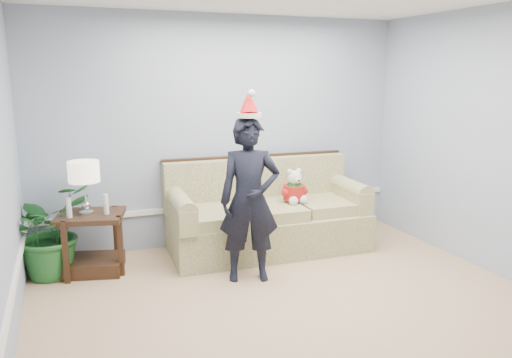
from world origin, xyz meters
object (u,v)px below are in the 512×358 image
object	(u,v)px
sofa	(266,217)
man	(250,200)
teddy_bear	(294,190)
side_table	(93,249)
table_lamp	(84,174)
houseplant	(49,230)

from	to	relation	value
sofa	man	distance (m)	1.01
man	teddy_bear	bearing A→B (deg)	53.81
man	teddy_bear	world-z (taller)	man
sofa	side_table	bearing A→B (deg)	-177.12
sofa	table_lamp	world-z (taller)	table_lamp
man	sofa	bearing A→B (deg)	71.86
table_lamp	man	bearing A→B (deg)	-26.53
sofa	man	size ratio (longest dim) A/B	1.41
houseplant	teddy_bear	world-z (taller)	houseplant
table_lamp	teddy_bear	bearing A→B (deg)	-2.43
sofa	teddy_bear	world-z (taller)	sofa
side_table	teddy_bear	distance (m)	2.30
side_table	table_lamp	distance (m)	0.80
houseplant	sofa	bearing A→B (deg)	-1.23
table_lamp	man	xyz separation A→B (m)	(1.49, -0.74, -0.23)
man	houseplant	bearing A→B (deg)	171.04
side_table	man	world-z (taller)	man
teddy_bear	side_table	bearing A→B (deg)	174.23
side_table	teddy_bear	world-z (taller)	teddy_bear
table_lamp	houseplant	world-z (taller)	table_lamp
side_table	table_lamp	bearing A→B (deg)	-160.23
teddy_bear	table_lamp	bearing A→B (deg)	174.55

